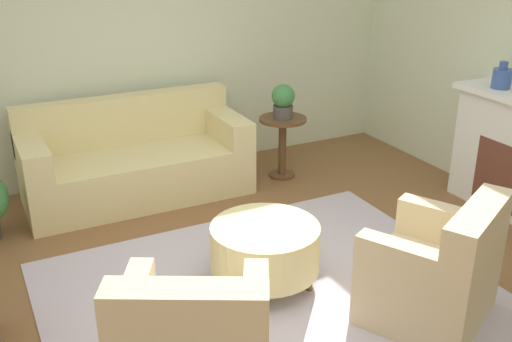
{
  "coord_description": "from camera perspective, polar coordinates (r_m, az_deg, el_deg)",
  "views": [
    {
      "loc": [
        -1.74,
        -3.19,
        2.47
      ],
      "look_at": [
        0.15,
        0.55,
        0.75
      ],
      "focal_mm": 42.0,
      "sensor_mm": 36.0,
      "label": 1
    }
  ],
  "objects": [
    {
      "name": "wall_back",
      "position": [
        6.31,
        -10.64,
        12.18
      ],
      "size": [
        9.44,
        0.12,
        2.8
      ],
      "color": "beige",
      "rests_on": "ground_plane"
    },
    {
      "name": "couch",
      "position": [
        5.93,
        -11.38,
        0.83
      ],
      "size": [
        2.12,
        0.9,
        0.94
      ],
      "color": "beige",
      "rests_on": "ground_plane"
    },
    {
      "name": "ottoman_table",
      "position": [
        4.39,
        0.86,
        -7.31
      ],
      "size": [
        0.8,
        0.8,
        0.46
      ],
      "color": "beige",
      "rests_on": "rug"
    },
    {
      "name": "rug",
      "position": [
        4.39,
        1.52,
        -11.85
      ],
      "size": [
        3.12,
        2.54,
        0.01
      ],
      "color": "#BCB2C1",
      "rests_on": "ground_plane"
    },
    {
      "name": "armchair_right",
      "position": [
        4.18,
        16.81,
        -9.29
      ],
      "size": [
        1.06,
        1.02,
        0.87
      ],
      "color": "#C6B289",
      "rests_on": "rug"
    },
    {
      "name": "vase_mantel_near",
      "position": [
        5.85,
        22.37,
        8.22
      ],
      "size": [
        0.17,
        0.17,
        0.24
      ],
      "color": "#38569E",
      "rests_on": "fireplace"
    },
    {
      "name": "side_table",
      "position": [
        6.23,
        2.54,
        3.22
      ],
      "size": [
        0.49,
        0.49,
        0.65
      ],
      "color": "brown",
      "rests_on": "ground_plane"
    },
    {
      "name": "ground_plane",
      "position": [
        4.39,
        1.52,
        -11.9
      ],
      "size": [
        16.0,
        16.0,
        0.0
      ],
      "primitive_type": "plane",
      "color": "brown"
    },
    {
      "name": "potted_plant_on_side_table",
      "position": [
        6.11,
        2.6,
        6.72
      ],
      "size": [
        0.24,
        0.24,
        0.35
      ],
      "color": "#4C4742",
      "rests_on": "side_table"
    }
  ]
}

